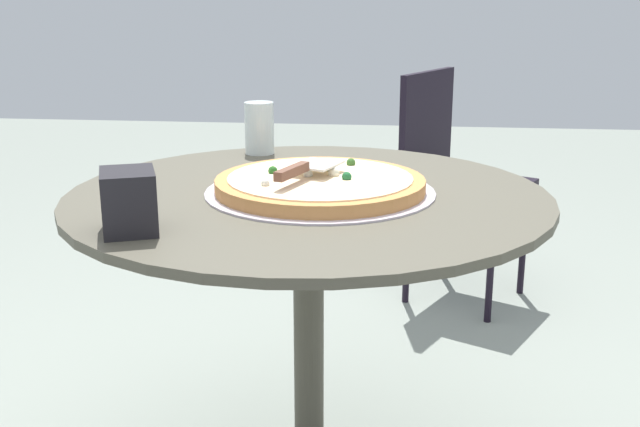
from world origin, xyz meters
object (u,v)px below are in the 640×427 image
at_px(drinking_cup, 259,128).
at_px(napkin_dispenser, 129,201).
at_px(pizza_on_tray, 320,185).
at_px(patio_chair_near, 452,168).
at_px(pizza_server, 304,168).
at_px(patio_table, 308,265).

relative_size(drinking_cup, napkin_dispenser, 1.20).
relative_size(pizza_on_tray, patio_chair_near, 0.56).
distance_m(pizza_server, patio_chair_near, 1.35).
relative_size(patio_table, pizza_server, 4.52).
xyz_separation_m(pizza_on_tray, pizza_server, (-0.03, -0.03, 0.04)).
bearing_deg(patio_chair_near, patio_table, -106.21).
height_order(patio_table, pizza_on_tray, pizza_on_tray).
xyz_separation_m(pizza_on_tray, patio_chair_near, (0.34, 1.25, -0.24)).
xyz_separation_m(pizza_on_tray, drinking_cup, (-0.19, 0.37, 0.05)).
bearing_deg(patio_chair_near, drinking_cup, -121.19).
xyz_separation_m(pizza_server, drinking_cup, (-0.16, 0.40, 0.01)).
height_order(pizza_on_tray, napkin_dispenser, napkin_dispenser).
relative_size(patio_table, drinking_cup, 7.61).
bearing_deg(pizza_on_tray, drinking_cup, 117.16).
bearing_deg(patio_table, pizza_server, -99.22).
xyz_separation_m(pizza_on_tray, napkin_dispenser, (-0.29, -0.29, 0.04)).
bearing_deg(napkin_dispenser, drinking_cup, 150.49).
xyz_separation_m(patio_table, pizza_server, (-0.00, -0.03, 0.21)).
bearing_deg(patio_chair_near, napkin_dispenser, -112.12).
height_order(patio_table, patio_chair_near, patio_chair_near).
bearing_deg(drinking_cup, patio_table, -65.76).
bearing_deg(pizza_server, napkin_dispenser, -134.32).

